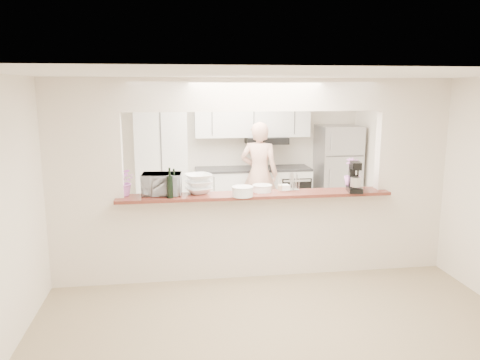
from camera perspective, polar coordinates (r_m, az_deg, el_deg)
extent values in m
plane|color=tan|center=(6.20, 1.74, -11.40)|extent=(6.00, 6.00, 0.00)
cube|color=beige|center=(7.63, -0.29, -6.96)|extent=(5.00, 2.90, 0.01)
cube|color=silver|center=(5.84, -18.40, -0.55)|extent=(0.90, 0.15, 2.50)
cube|color=silver|center=(6.51, 19.87, 0.51)|extent=(0.90, 0.15, 2.50)
cube|color=silver|center=(5.73, 1.88, 10.37)|extent=(3.20, 0.15, 0.40)
cube|color=silver|center=(6.02, 1.77, -6.78)|extent=(3.20, 0.15, 1.05)
cube|color=brown|center=(5.83, 1.89, -1.82)|extent=(3.40, 0.38, 0.04)
cube|color=silver|center=(8.44, -9.49, 1.94)|extent=(0.90, 0.60, 2.10)
cube|color=silver|center=(8.68, 1.59, -1.70)|extent=(2.10, 0.60, 0.90)
cube|color=#303032|center=(8.59, 1.61, 1.36)|extent=(2.10, 0.62, 0.04)
cube|color=silver|center=(8.60, 1.50, 7.78)|extent=(2.10, 0.35, 0.75)
cube|color=black|center=(8.58, 3.26, 4.85)|extent=(0.75, 0.45, 0.12)
cube|color=black|center=(8.54, 6.91, -1.65)|extent=(0.55, 0.02, 0.55)
cube|color=#A4A3A8|center=(8.96, 11.79, 1.09)|extent=(0.75, 0.70, 1.70)
imported|color=#DB74CA|center=(5.82, -13.96, -0.20)|extent=(0.39, 0.37, 0.35)
cylinder|color=black|center=(5.61, -8.54, -0.82)|extent=(0.07, 0.07, 0.27)
cylinder|color=black|center=(5.57, -8.59, 1.01)|extent=(0.03, 0.03, 0.09)
cylinder|color=black|center=(5.68, -8.03, -0.75)|extent=(0.07, 0.07, 0.25)
cylinder|color=black|center=(5.65, -8.08, 0.93)|extent=(0.02, 0.02, 0.09)
imported|color=#BABBC0|center=(5.80, -9.52, -0.49)|extent=(0.50, 0.36, 0.26)
imported|color=white|center=(5.81, -5.08, -0.48)|extent=(0.41, 0.41, 0.24)
cylinder|color=white|center=(5.64, 0.31, -1.44)|extent=(0.25, 0.25, 0.11)
cylinder|color=white|center=(5.63, 0.32, -0.84)|extent=(0.26, 0.26, 0.01)
cylinder|color=white|center=(5.91, 2.71, -1.05)|extent=(0.24, 0.24, 0.08)
cylinder|color=white|center=(5.90, 2.72, -0.64)|extent=(0.25, 0.25, 0.01)
cylinder|color=maroon|center=(5.91, 0.24, -1.05)|extent=(0.16, 0.16, 0.07)
cylinder|color=#C3AD89|center=(6.02, 5.30, -0.92)|extent=(0.15, 0.15, 0.07)
cube|color=silver|center=(6.01, 5.95, -1.20)|extent=(0.26, 0.17, 0.02)
cube|color=white|center=(6.00, 5.96, -0.84)|extent=(0.11, 0.11, 0.06)
cube|color=black|center=(6.06, 13.77, -1.12)|extent=(0.21, 0.28, 0.06)
cube|color=black|center=(6.12, 13.67, 0.62)|extent=(0.12, 0.11, 0.28)
cube|color=black|center=(6.00, 13.93, 1.74)|extent=(0.15, 0.24, 0.09)
cylinder|color=#B7B7BC|center=(5.99, 13.93, -0.24)|extent=(0.13, 0.13, 0.12)
imported|color=#BE6BC6|center=(6.23, 13.59, 0.77)|extent=(0.28, 0.28, 0.40)
imported|color=#D9A38D|center=(8.13, 2.35, 0.69)|extent=(0.77, 0.64, 1.81)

